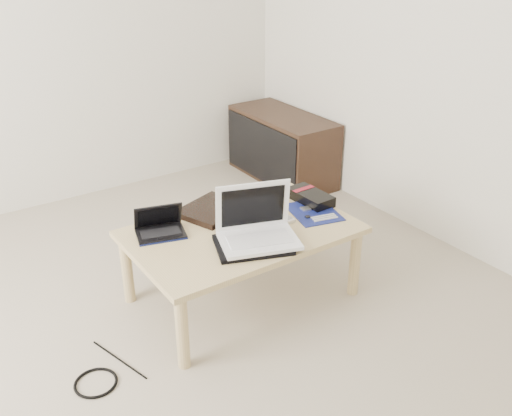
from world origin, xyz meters
TOP-DOWN VIEW (x-y plane):
  - ground at (0.00, 0.00)m, footprint 4.00×4.00m
  - coffee_table at (0.65, 0.28)m, footprint 1.10×0.70m
  - media_cabinet at (1.77, 1.45)m, footprint 0.41×0.90m
  - book at (0.63, 0.52)m, footprint 0.39×0.35m
  - netbook at (0.30, 0.46)m, footprint 0.27×0.22m
  - tablet at (0.72, 0.26)m, footprint 0.25×0.20m
  - remote at (0.90, 0.29)m, footprint 0.05×0.20m
  - neoprene_sleeve at (0.60, 0.10)m, footprint 0.41×0.36m
  - white_laptop at (0.64, 0.13)m, footprint 0.42×0.36m
  - motherboard at (1.07, 0.22)m, footprint 0.29×0.33m
  - gpu_box at (1.13, 0.33)m, footprint 0.14×0.27m
  - cable_coil at (0.58, 0.31)m, footprint 0.11×0.11m
  - floor_cable_coil at (-0.21, 0.09)m, footprint 0.21×0.21m
  - floor_cable_trail at (-0.07, 0.17)m, footprint 0.11×0.36m

SIDE VIEW (x-z plane):
  - ground at x=0.00m, z-range 0.00..0.00m
  - floor_cable_trail at x=-0.07m, z-range 0.00..0.01m
  - floor_cable_coil at x=-0.21m, z-range 0.00..0.01m
  - media_cabinet at x=1.77m, z-range 0.00..0.50m
  - coffee_table at x=0.65m, z-range 0.15..0.55m
  - motherboard at x=1.07m, z-range 0.40..0.41m
  - cable_coil at x=0.58m, z-range 0.40..0.41m
  - tablet at x=0.72m, z-range 0.40..0.41m
  - remote at x=0.90m, z-range 0.40..0.42m
  - neoprene_sleeve at x=0.60m, z-range 0.40..0.42m
  - book at x=0.63m, z-range 0.40..0.43m
  - gpu_box at x=1.13m, z-range 0.40..0.46m
  - netbook at x=0.30m, z-range 0.36..0.51m
  - white_laptop at x=0.64m, z-range 0.34..0.60m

